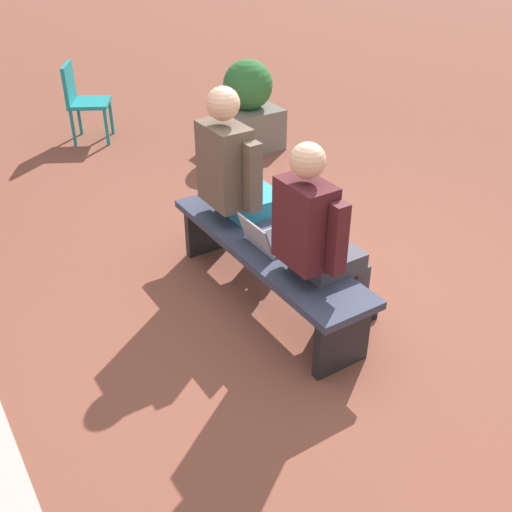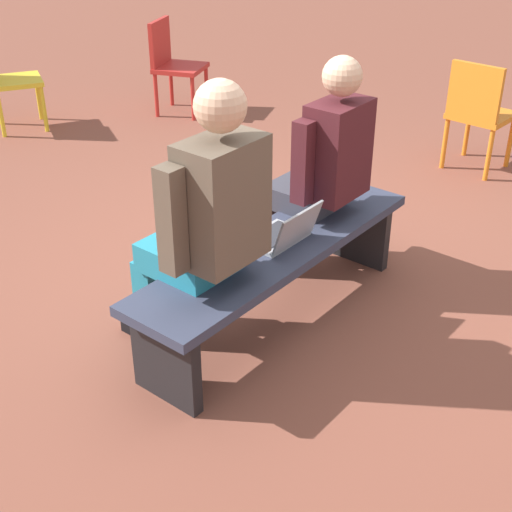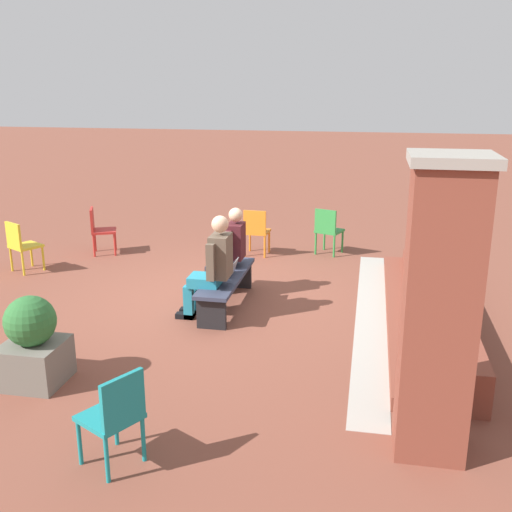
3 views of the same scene
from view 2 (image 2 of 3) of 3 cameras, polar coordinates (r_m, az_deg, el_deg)
ground_plane at (r=4.08m, az=0.90°, el=-2.16°), size 60.00×60.00×0.00m
bench at (r=3.59m, az=1.73°, el=-0.36°), size 1.80×0.44×0.45m
person_student at (r=3.80m, az=5.15°, el=7.09°), size 0.52×0.65×1.30m
person_adult at (r=3.15m, az=-4.13°, el=2.87°), size 0.56×0.71×1.38m
laptop at (r=3.53m, az=2.18°, el=1.80°), size 0.32×0.29×0.21m
plastic_chair_mid_courtyard at (r=6.81m, az=-6.72°, el=15.26°), size 0.55×0.55×0.84m
plastic_chair_foreground at (r=6.66m, az=-19.40°, el=13.51°), size 0.57×0.57×0.84m
plastic_chair_near_bench_left at (r=5.64m, az=17.38°, el=11.11°), size 0.44×0.44×0.84m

